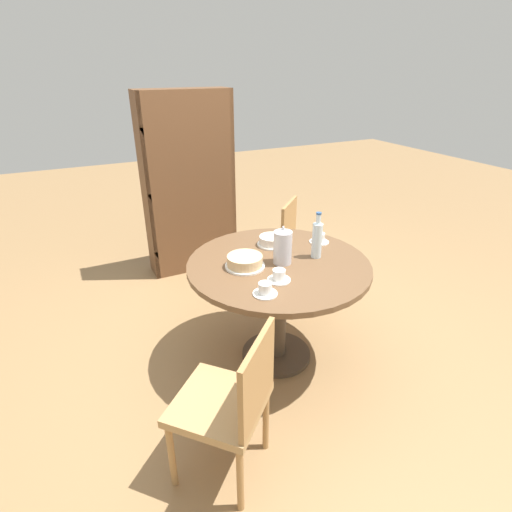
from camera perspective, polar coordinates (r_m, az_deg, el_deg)
ground_plane at (r=3.01m, az=2.89°, el=-13.94°), size 14.00×14.00×0.00m
dining_table at (r=2.66m, az=3.17°, el=-3.85°), size 1.19×1.19×0.76m
chair_a at (r=3.55m, az=6.75°, el=1.47°), size 0.59×0.59×0.86m
chair_b at (r=2.02m, az=-3.71°, el=-20.02°), size 0.59×0.59×0.86m
bookshelf at (r=3.95m, az=-9.50°, el=9.42°), size 0.86×0.28×1.73m
coffee_pot at (r=2.53m, az=3.83°, el=1.39°), size 0.12×0.12×0.25m
water_bottle at (r=2.63m, az=8.71°, el=2.38°), size 0.07×0.07×0.31m
cake_main at (r=2.51m, az=-1.60°, el=-0.80°), size 0.25×0.25×0.08m
cake_second at (r=2.82m, az=2.25°, el=2.17°), size 0.20×0.20×0.07m
cup_a at (r=2.22m, az=1.32°, el=-4.84°), size 0.14×0.14×0.07m
cup_b at (r=2.36m, az=3.30°, el=-2.89°), size 0.14×0.14×0.07m
cup_c at (r=2.90m, az=9.03°, el=2.47°), size 0.14×0.14×0.07m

